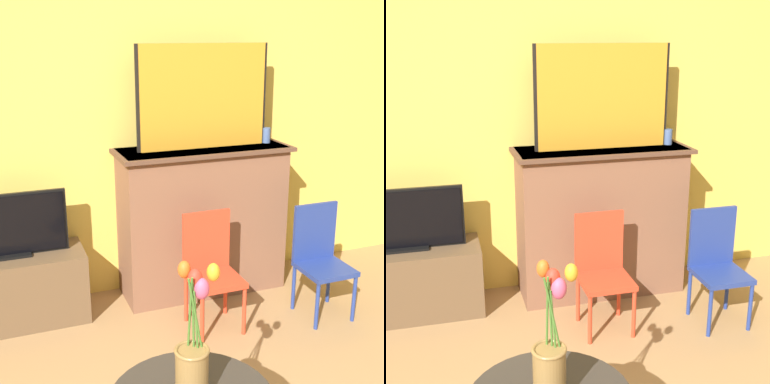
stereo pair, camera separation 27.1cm
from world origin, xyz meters
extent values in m
cube|color=#EAC651|center=(0.00, 2.13, 1.35)|extent=(8.00, 0.06, 2.70)
cube|color=brown|center=(0.41, 1.91, 0.50)|extent=(1.09, 0.38, 1.00)
cube|color=brown|center=(0.41, 1.90, 0.98)|extent=(1.15, 0.42, 0.02)
cube|color=black|center=(0.42, 1.92, 1.32)|extent=(0.88, 0.02, 0.65)
cube|color=orange|center=(0.42, 1.91, 1.32)|extent=(0.84, 0.02, 0.65)
cylinder|color=#4C6699|center=(0.87, 1.91, 1.05)|extent=(0.05, 0.05, 0.10)
cube|color=brown|center=(-0.85, 1.89, 0.22)|extent=(0.90, 0.37, 0.44)
cube|color=black|center=(-0.85, 1.89, 0.44)|extent=(0.28, 0.12, 0.02)
cube|color=black|center=(-0.85, 1.90, 0.63)|extent=(0.73, 0.02, 0.39)
cube|color=black|center=(-0.85, 1.89, 0.63)|extent=(0.70, 0.02, 0.36)
cylinder|color=red|center=(0.15, 1.26, 0.15)|extent=(0.02, 0.02, 0.30)
cylinder|color=red|center=(0.42, 1.26, 0.15)|extent=(0.02, 0.02, 0.30)
cylinder|color=red|center=(0.15, 1.53, 0.15)|extent=(0.02, 0.02, 0.30)
cylinder|color=red|center=(0.42, 1.53, 0.15)|extent=(0.02, 0.02, 0.30)
cube|color=red|center=(0.28, 1.40, 0.32)|extent=(0.30, 0.30, 0.03)
cube|color=red|center=(0.28, 1.53, 0.51)|extent=(0.30, 0.02, 0.37)
cylinder|color=navy|center=(0.85, 1.16, 0.15)|extent=(0.02, 0.02, 0.30)
cylinder|color=navy|center=(1.11, 1.16, 0.15)|extent=(0.02, 0.02, 0.30)
cylinder|color=navy|center=(0.85, 1.42, 0.15)|extent=(0.02, 0.02, 0.30)
cylinder|color=navy|center=(1.11, 1.42, 0.15)|extent=(0.02, 0.02, 0.30)
cube|color=navy|center=(0.98, 1.29, 0.32)|extent=(0.30, 0.30, 0.03)
cube|color=navy|center=(0.98, 1.43, 0.51)|extent=(0.30, 0.02, 0.37)
cylinder|color=olive|center=(-0.29, 0.29, 0.55)|extent=(0.12, 0.12, 0.20)
torus|color=olive|center=(-0.29, 0.29, 0.65)|extent=(0.13, 0.13, 0.01)
cylinder|color=#477A2D|center=(-0.27, 0.29, 0.73)|extent=(0.03, 0.02, 0.30)
ellipsoid|color=#E0517A|center=(-0.24, 0.30, 0.87)|extent=(0.06, 0.06, 0.08)
cylinder|color=#477A2D|center=(-0.27, 0.30, 0.74)|extent=(0.02, 0.03, 0.33)
ellipsoid|color=red|center=(-0.26, 0.32, 0.91)|extent=(0.05, 0.05, 0.07)
cylinder|color=#477A2D|center=(-0.26, 0.29, 0.76)|extent=(0.07, 0.02, 0.35)
ellipsoid|color=orange|center=(-0.20, 0.31, 0.93)|extent=(0.05, 0.05, 0.07)
cylinder|color=#477A2D|center=(-0.29, 0.31, 0.76)|extent=(0.01, 0.06, 0.35)
ellipsoid|color=orange|center=(-0.29, 0.36, 0.93)|extent=(0.05, 0.05, 0.06)
camera|label=1|loc=(-0.87, -1.23, 1.72)|focal=50.00mm
camera|label=2|loc=(-0.61, -1.31, 1.72)|focal=50.00mm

